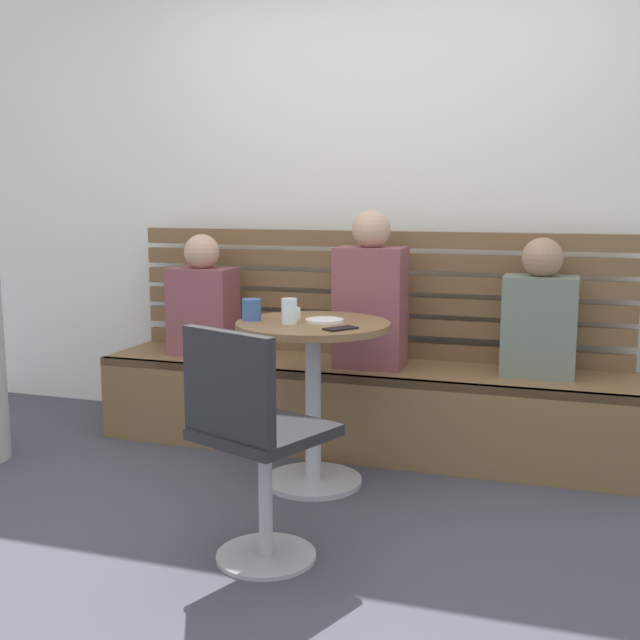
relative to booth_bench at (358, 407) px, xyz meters
The scene contains 14 objects.
ground 1.22m from the booth_bench, 90.00° to the right, with size 8.00×8.00×0.00m, color #42424C.
back_wall 1.31m from the booth_bench, 90.00° to the left, with size 5.20×0.10×2.90m, color white.
booth_bench is the anchor object (origin of this frame).
booth_backrest 0.61m from the booth_bench, 90.00° to the left, with size 2.65×0.04×0.67m.
cafe_table 0.62m from the booth_bench, 96.47° to the right, with size 0.68×0.68×0.74m.
white_chair 1.37m from the booth_bench, 90.47° to the right, with size 0.52×0.52×0.85m.
person_adult 0.57m from the booth_bench, 17.23° to the right, with size 0.34×0.22×0.78m.
person_child_left 1.01m from the booth_bench, ahead, with size 0.34×0.22×0.66m.
person_child_middle 1.01m from the booth_bench, behind, with size 0.34×0.22×0.65m.
cup_espresso_small 0.77m from the booth_bench, 107.24° to the right, with size 0.06×0.06×0.06m, color silver.
cup_water_clear 0.85m from the booth_bench, 103.29° to the right, with size 0.07×0.07×0.11m, color white.
cup_mug_blue 0.88m from the booth_bench, 120.40° to the right, with size 0.08×0.08×0.10m, color #3D5B9E.
plate_small 0.74m from the booth_bench, 91.90° to the right, with size 0.17×0.17×0.01m, color white.
phone_on_table 0.87m from the booth_bench, 81.10° to the right, with size 0.07×0.14×0.01m, color black.
Camera 1 is at (1.01, -2.52, 1.28)m, focal length 43.59 mm.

